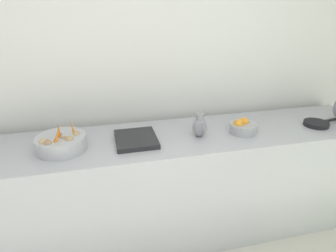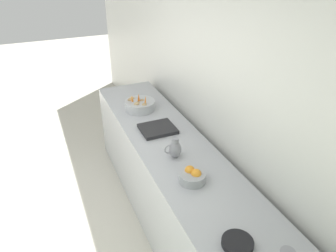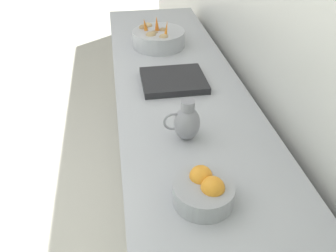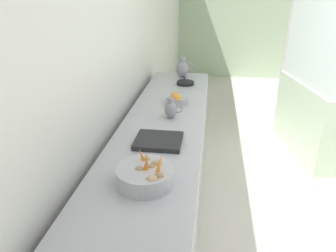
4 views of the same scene
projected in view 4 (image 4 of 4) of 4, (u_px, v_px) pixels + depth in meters
name	position (u px, v px, depth m)	size (l,w,h in m)	color
ground_plane	(334.00, 242.00, 2.70)	(16.36, 16.36, 0.00)	beige
tile_wall_left	(122.00, 43.00, 2.95)	(0.10, 9.33, 3.00)	silver
prep_counter	(163.00, 170.00, 2.87)	(0.69, 3.31, 0.94)	#ADAFB5
vegetable_colander	(146.00, 175.00, 1.85)	(0.34, 0.34, 0.20)	#ADAFB5
orange_bowl	(177.00, 99.00, 3.08)	(0.21, 0.21, 0.11)	#9EA0A5
metal_pitcher_tall	(182.00, 68.00, 3.94)	(0.21, 0.15, 0.25)	gray
metal_pitcher_short	(171.00, 109.00, 2.74)	(0.16, 0.11, 0.18)	gray
counter_sink_basin	(159.00, 141.00, 2.33)	(0.34, 0.30, 0.04)	#232326
skillet_on_counter	(185.00, 83.00, 3.69)	(0.20, 0.33, 0.03)	black
support_column	(298.00, 15.00, 5.61)	(0.33, 0.33, 3.00)	#B2AFA8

